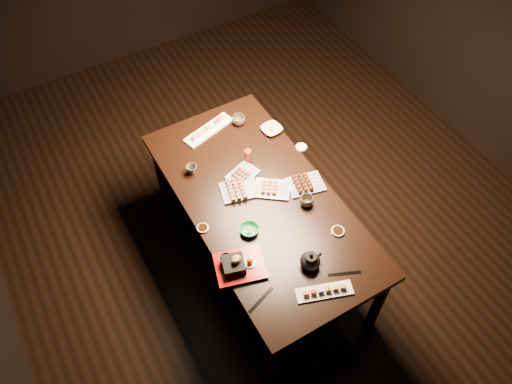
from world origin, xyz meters
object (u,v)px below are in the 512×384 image
(yakitori_plate_right, at_px, (272,187))
(edamame_bowl_cream, at_px, (272,129))
(sushi_platter_far, at_px, (209,128))
(tempura_tray, at_px, (240,263))
(teacup_far_right, at_px, (239,120))
(teapot, at_px, (310,260))
(yakitori_plate_center, at_px, (239,188))
(teacup_far_left, at_px, (192,169))
(teacup_mid_right, at_px, (307,201))
(sushi_platter_near, at_px, (324,290))
(condiment_bottle, at_px, (248,154))
(dining_table, at_px, (260,231))
(edamame_bowl_green, at_px, (249,230))
(teacup_near_left, at_px, (226,261))
(yakitori_plate_left, at_px, (243,173))

(yakitori_plate_right, height_order, edamame_bowl_cream, yakitori_plate_right)
(sushi_platter_far, relative_size, tempura_tray, 1.38)
(teacup_far_right, distance_m, teapot, 1.24)
(yakitori_plate_center, bearing_deg, teacup_far_right, 75.48)
(edamame_bowl_cream, height_order, teacup_far_left, teacup_far_left)
(teapot, bearing_deg, teacup_far_left, 104.96)
(yakitori_plate_center, xyz_separation_m, teacup_mid_right, (0.32, -0.31, 0.00))
(sushi_platter_near, relative_size, teacup_far_right, 3.56)
(teacup_mid_right, height_order, teapot, teapot)
(yakitori_plate_center, height_order, condiment_bottle, condiment_bottle)
(dining_table, relative_size, teacup_far_right, 19.77)
(sushi_platter_near, xyz_separation_m, teacup_far_left, (-0.27, 1.16, 0.01))
(yakitori_plate_center, bearing_deg, condiment_bottle, 62.18)
(dining_table, relative_size, teapot, 12.75)
(sushi_platter_near, xyz_separation_m, sushi_platter_far, (0.01, 1.46, 0.00))
(condiment_bottle, bearing_deg, edamame_bowl_green, -118.67)
(teacup_far_right, bearing_deg, teacup_mid_right, -88.34)
(tempura_tray, xyz_separation_m, condiment_bottle, (0.44, 0.69, 0.02))
(dining_table, xyz_separation_m, sushi_platter_far, (-0.01, 0.71, 0.40))
(edamame_bowl_green, height_order, teacup_near_left, teacup_near_left)
(tempura_tray, bearing_deg, yakitori_plate_left, 75.63)
(sushi_platter_near, distance_m, condiment_bottle, 1.07)
(sushi_platter_far, bearing_deg, edamame_bowl_green, 63.09)
(teapot, relative_size, condiment_bottle, 1.01)
(teacup_near_left, bearing_deg, yakitori_plate_right, 33.08)
(sushi_platter_near, distance_m, teacup_near_left, 0.58)
(edamame_bowl_green, bearing_deg, yakitori_plate_center, 71.77)
(teacup_far_right, bearing_deg, tempura_tray, -118.36)
(edamame_bowl_green, distance_m, teapot, 0.42)
(teacup_mid_right, bearing_deg, edamame_bowl_cream, 77.89)
(tempura_tray, relative_size, condiment_bottle, 2.05)
(yakitori_plate_left, xyz_separation_m, tempura_tray, (-0.35, -0.60, 0.03))
(sushi_platter_far, distance_m, yakitori_plate_left, 0.48)
(sushi_platter_far, xyz_separation_m, tempura_tray, (-0.34, -1.08, 0.03))
(yakitori_plate_center, height_order, teacup_far_right, teacup_far_right)
(yakitori_plate_right, relative_size, tempura_tray, 0.79)
(dining_table, relative_size, sushi_platter_near, 5.55)
(dining_table, xyz_separation_m, teapot, (0.01, -0.56, 0.43))
(teacup_far_right, relative_size, condiment_bottle, 0.65)
(sushi_platter_far, height_order, tempura_tray, tempura_tray)
(sushi_platter_far, xyz_separation_m, edamame_bowl_cream, (0.39, -0.23, -0.01))
(sushi_platter_near, xyz_separation_m, yakitori_plate_left, (0.02, 0.97, 0.01))
(sushi_platter_near, distance_m, tempura_tray, 0.50)
(edamame_bowl_green, relative_size, teacup_far_left, 1.64)
(sushi_platter_near, height_order, yakitori_plate_left, yakitori_plate_left)
(sushi_platter_far, height_order, teacup_far_right, teacup_far_right)
(dining_table, height_order, teacup_far_right, teacup_far_right)
(teacup_far_left, bearing_deg, yakitori_plate_center, -55.73)
(yakitori_plate_left, bearing_deg, teacup_far_left, 127.12)
(teapot, distance_m, condiment_bottle, 0.88)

